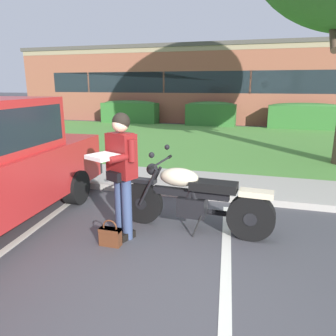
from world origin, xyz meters
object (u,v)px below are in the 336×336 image
motorcycle (200,199)px  handbag (110,235)px  hedge_center_left (211,113)px  hedge_center_right (304,116)px  brick_building (253,84)px  hedge_left (130,111)px  rider_person (121,167)px

motorcycle → handbag: motorcycle is taller
handbag → hedge_center_left: (-0.69, 12.77, 0.51)m
hedge_center_left → hedge_center_right: 4.37m
hedge_center_right → brick_building: (-2.56, 5.25, 1.42)m
handbag → hedge_center_right: size_ratio=0.11×
motorcycle → hedge_left: bearing=116.9°
hedge_left → hedge_center_left: (4.37, 0.00, 0.00)m
hedge_center_left → brick_building: size_ratio=0.09×
hedge_left → brick_building: (6.17, 5.25, 1.42)m
hedge_center_right → motorcycle: bearing=-102.4°
rider_person → hedge_left: bearing=112.3°
rider_person → handbag: bearing=-104.0°
handbag → hedge_center_right: bearing=74.0°
hedge_center_left → hedge_left: bearing=-180.0°
hedge_center_left → brick_building: brick_building is taller
motorcycle → hedge_center_left: bearing=98.2°
handbag → brick_building: brick_building is taller
motorcycle → hedge_center_right: hedge_center_right is taller
rider_person → motorcycle: bearing=26.8°
handbag → hedge_center_left: bearing=93.1°
hedge_center_right → brick_building: brick_building is taller
hedge_center_left → brick_building: bearing=71.0°
rider_person → brick_building: size_ratio=0.06×
hedge_left → brick_building: bearing=40.4°
motorcycle → hedge_left: size_ratio=0.74×
motorcycle → rider_person: (-0.97, -0.49, 0.53)m
brick_building → hedge_center_right: bearing=-64.0°
handbag → hedge_left: 13.75m
hedge_left → handbag: bearing=-68.4°
hedge_left → hedge_center_left: bearing=0.0°
rider_person → handbag: rider_person is taller
hedge_center_left → handbag: bearing=-86.9°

